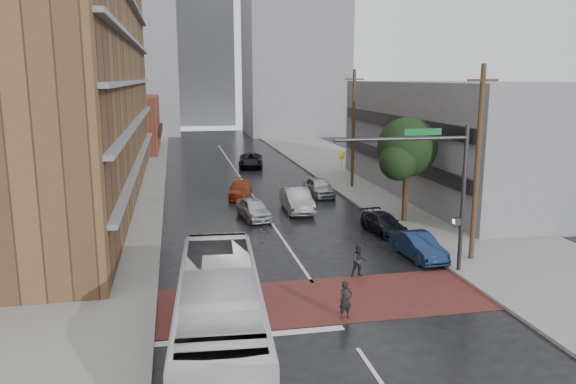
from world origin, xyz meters
TOP-DOWN VIEW (x-y plane):
  - ground at (0.00, 0.00)m, footprint 160.00×160.00m
  - crosswalk at (0.00, 0.50)m, footprint 14.00×5.00m
  - sidewalk_west at (-11.50, 25.00)m, footprint 9.00×90.00m
  - sidewalk_east at (11.50, 25.00)m, footprint 9.00×90.00m
  - apartment_block at (-14.00, 24.00)m, footprint 10.00×44.00m
  - storefront_west at (-12.00, 54.00)m, footprint 8.00×16.00m
  - building_east at (16.50, 20.00)m, footprint 11.00×26.00m
  - distant_tower_west at (-14.00, 78.00)m, footprint 18.00×16.00m
  - distant_tower_east at (14.00, 72.00)m, footprint 16.00×14.00m
  - distant_tower_center at (0.00, 95.00)m, footprint 12.00×10.00m
  - street_tree at (8.52, 12.03)m, footprint 4.20×4.10m
  - signal_mast at (5.85, 2.50)m, footprint 6.50×0.30m
  - utility_pole_near at (8.80, 4.00)m, footprint 1.60×0.26m
  - utility_pole_far at (8.80, 24.00)m, footprint 1.60×0.26m
  - transit_bus at (-4.78, -4.00)m, footprint 3.44×11.60m
  - pedestrian_a at (0.32, -1.50)m, footprint 0.63×0.48m
  - pedestrian_b at (2.37, 2.93)m, footprint 0.78×0.61m
  - car_travel_a at (-0.99, 14.97)m, footprint 2.29×4.33m
  - car_travel_b at (2.32, 16.51)m, footprint 1.80×4.97m
  - car_travel_c at (-1.04, 22.07)m, footprint 2.45×4.66m
  - suv_travel at (1.83, 37.16)m, footprint 3.20×5.61m
  - car_parked_near at (6.30, 4.95)m, footprint 1.74×4.18m
  - car_parked_mid at (6.30, 10.00)m, footprint 2.10×4.25m
  - car_parked_far at (5.20, 21.41)m, footprint 1.95×4.38m

SIDE VIEW (x-z plane):
  - ground at x=0.00m, z-range 0.00..0.00m
  - crosswalk at x=0.00m, z-range 0.00..0.02m
  - sidewalk_west at x=-11.50m, z-range 0.00..0.15m
  - sidewalk_east at x=11.50m, z-range 0.00..0.15m
  - car_parked_mid at x=6.30m, z-range 0.00..1.19m
  - car_travel_c at x=-1.04m, z-range 0.00..1.29m
  - car_parked_near at x=6.30m, z-range 0.00..1.35m
  - car_travel_a at x=-0.99m, z-range 0.00..1.41m
  - car_parked_far at x=5.20m, z-range 0.00..1.47m
  - suv_travel at x=1.83m, z-range 0.00..1.48m
  - pedestrian_a at x=0.32m, z-range 0.00..1.53m
  - pedestrian_b at x=2.37m, z-range 0.00..1.61m
  - car_travel_b at x=2.32m, z-range 0.00..1.63m
  - transit_bus at x=-4.78m, z-range 0.00..3.19m
  - storefront_west at x=-12.00m, z-range 0.00..7.00m
  - building_east at x=16.50m, z-range 0.00..9.00m
  - signal_mast at x=5.85m, z-range 1.13..8.33m
  - street_tree at x=8.52m, z-range 1.28..8.18m
  - utility_pole_near at x=8.80m, z-range 0.14..10.14m
  - utility_pole_far at x=8.80m, z-range 0.14..10.14m
  - distant_tower_center at x=0.00m, z-range 0.00..24.00m
  - apartment_block at x=-14.00m, z-range 0.00..28.00m
  - distant_tower_west at x=-14.00m, z-range 0.00..32.00m
  - distant_tower_east at x=14.00m, z-range 0.00..36.00m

